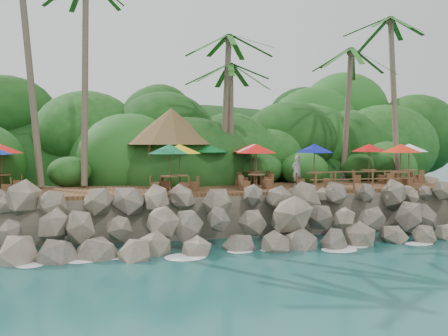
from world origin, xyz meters
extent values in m
plane|color=#19514F|center=(0.00, 0.00, 0.00)|extent=(140.00, 140.00, 0.00)
cube|color=gray|center=(0.00, 16.00, 1.05)|extent=(32.00, 25.20, 2.10)
ellipsoid|color=#143811|center=(0.00, 23.50, 0.00)|extent=(44.80, 28.00, 15.40)
cube|color=brown|center=(0.00, 6.00, 2.20)|extent=(26.00, 5.00, 0.20)
ellipsoid|color=white|center=(-9.00, 0.30, 0.03)|extent=(1.20, 0.80, 0.06)
ellipsoid|color=white|center=(-6.00, 0.30, 0.03)|extent=(1.20, 0.80, 0.06)
ellipsoid|color=white|center=(-3.00, 0.30, 0.03)|extent=(1.20, 0.80, 0.06)
ellipsoid|color=white|center=(0.00, 0.30, 0.03)|extent=(1.20, 0.80, 0.06)
ellipsoid|color=white|center=(3.00, 0.30, 0.03)|extent=(1.20, 0.80, 0.06)
ellipsoid|color=white|center=(6.00, 0.30, 0.03)|extent=(1.20, 0.80, 0.06)
ellipsoid|color=white|center=(9.00, 0.30, 0.03)|extent=(1.20, 0.80, 0.06)
cylinder|color=brown|center=(-10.43, 8.41, 8.58)|extent=(1.63, 1.84, 12.50)
cylinder|color=brown|center=(-7.54, 8.69, 8.50)|extent=(0.50, 2.65, 12.26)
cylinder|color=brown|center=(0.68, 8.65, 6.76)|extent=(0.83, 0.95, 8.93)
ellipsoid|color=#23601E|center=(0.68, 8.65, 11.23)|extent=(6.00, 6.00, 2.40)
cylinder|color=brown|center=(1.05, 8.82, 5.93)|extent=(0.60, 0.59, 7.26)
ellipsoid|color=#23601E|center=(1.05, 8.82, 9.56)|extent=(6.00, 6.00, 2.40)
cylinder|color=brown|center=(12.02, 8.51, 7.73)|extent=(0.60, 1.93, 10.81)
ellipsoid|color=#23601E|center=(12.02, 8.51, 13.17)|extent=(6.00, 6.00, 2.40)
cylinder|color=brown|center=(8.90, 8.93, 6.56)|extent=(0.68, 0.99, 8.53)
ellipsoid|color=#23601E|center=(8.90, 8.93, 10.82)|extent=(6.00, 6.00, 2.40)
cylinder|color=brown|center=(-3.99, 7.74, 3.50)|extent=(0.16, 0.16, 2.40)
cylinder|color=brown|center=(-1.19, 7.74, 3.50)|extent=(0.16, 0.16, 2.40)
cylinder|color=brown|center=(-3.99, 10.54, 3.50)|extent=(0.16, 0.16, 2.40)
cylinder|color=brown|center=(-1.19, 10.54, 3.50)|extent=(0.16, 0.16, 2.40)
cone|color=brown|center=(-2.59, 9.14, 5.80)|extent=(5.55, 5.55, 2.20)
cylinder|color=brown|center=(-11.80, 7.47, 2.70)|extent=(0.09, 0.09, 0.79)
cylinder|color=brown|center=(-11.80, 7.47, 3.10)|extent=(0.90, 0.90, 0.05)
cylinder|color=brown|center=(-11.80, 7.47, 3.48)|extent=(0.05, 0.05, 2.35)
cone|color=red|center=(-11.80, 7.47, 4.49)|extent=(2.24, 2.24, 0.48)
cube|color=brown|center=(-11.07, 7.62, 2.55)|extent=(0.53, 0.53, 0.49)
cylinder|color=brown|center=(-0.52, 7.60, 2.70)|extent=(0.09, 0.09, 0.79)
cylinder|color=brown|center=(-0.52, 7.60, 3.10)|extent=(0.90, 0.90, 0.05)
cylinder|color=brown|center=(-0.52, 7.60, 3.48)|extent=(0.05, 0.05, 2.35)
cone|color=#0C6C2A|center=(-0.52, 7.60, 4.49)|extent=(2.24, 2.24, 0.48)
cube|color=brown|center=(-1.23, 7.36, 2.55)|extent=(0.57, 0.57, 0.49)
cube|color=brown|center=(0.18, 7.84, 2.55)|extent=(0.57, 0.57, 0.49)
cube|color=brown|center=(-11.08, 5.09, 2.55)|extent=(0.55, 0.55, 0.49)
cylinder|color=brown|center=(9.51, 7.14, 2.70)|extent=(0.09, 0.09, 0.79)
cylinder|color=brown|center=(9.51, 7.14, 3.10)|extent=(0.90, 0.90, 0.05)
cylinder|color=brown|center=(9.51, 7.14, 3.48)|extent=(0.05, 0.05, 2.35)
cone|color=#BD0B0E|center=(9.51, 7.14, 4.49)|extent=(2.24, 2.24, 0.48)
cube|color=brown|center=(8.79, 7.34, 2.55)|extent=(0.55, 0.55, 0.49)
cube|color=brown|center=(10.23, 6.94, 2.55)|extent=(0.55, 0.55, 0.49)
cylinder|color=brown|center=(-2.61, 4.82, 2.70)|extent=(0.09, 0.09, 0.79)
cylinder|color=brown|center=(-2.61, 4.82, 3.10)|extent=(0.90, 0.90, 0.05)
cylinder|color=brown|center=(-2.61, 4.82, 3.48)|extent=(0.05, 0.05, 2.35)
cone|color=yellow|center=(-2.61, 4.82, 4.49)|extent=(2.24, 2.24, 0.48)
cube|color=brown|center=(-3.30, 5.10, 2.55)|extent=(0.59, 0.59, 0.49)
cube|color=brown|center=(-1.92, 4.53, 2.55)|extent=(0.59, 0.59, 0.49)
cylinder|color=brown|center=(1.49, 4.69, 2.70)|extent=(0.09, 0.09, 0.79)
cylinder|color=brown|center=(1.49, 4.69, 3.10)|extent=(0.90, 0.90, 0.05)
cylinder|color=brown|center=(1.49, 4.69, 3.48)|extent=(0.05, 0.05, 2.35)
cone|color=red|center=(1.49, 4.69, 4.49)|extent=(2.24, 2.24, 0.48)
cube|color=brown|center=(0.78, 4.47, 2.55)|extent=(0.56, 0.56, 0.49)
cube|color=brown|center=(2.20, 4.92, 2.55)|extent=(0.56, 0.56, 0.49)
cylinder|color=brown|center=(2.00, 7.52, 2.70)|extent=(0.09, 0.09, 0.79)
cylinder|color=brown|center=(2.00, 7.52, 3.10)|extent=(0.90, 0.90, 0.05)
cylinder|color=brown|center=(2.00, 7.52, 3.48)|extent=(0.05, 0.05, 2.35)
cone|color=red|center=(2.00, 7.52, 4.49)|extent=(2.24, 2.24, 0.48)
cube|color=brown|center=(1.26, 7.64, 2.55)|extent=(0.51, 0.51, 0.49)
cube|color=brown|center=(2.74, 7.40, 2.55)|extent=(0.51, 0.51, 0.49)
cylinder|color=brown|center=(5.01, 5.19, 2.70)|extent=(0.09, 0.09, 0.79)
cylinder|color=brown|center=(5.01, 5.19, 3.10)|extent=(0.90, 0.90, 0.05)
cylinder|color=brown|center=(5.01, 5.19, 3.48)|extent=(0.05, 0.05, 2.35)
cone|color=#0C15A7|center=(5.01, 5.19, 4.49)|extent=(2.24, 2.24, 0.48)
cube|color=brown|center=(4.30, 5.42, 2.55)|extent=(0.56, 0.56, 0.49)
cube|color=brown|center=(5.72, 4.97, 2.55)|extent=(0.56, 0.56, 0.49)
cylinder|color=brown|center=(10.05, 4.59, 2.70)|extent=(0.09, 0.09, 0.79)
cylinder|color=brown|center=(10.05, 4.59, 3.10)|extent=(0.90, 0.90, 0.05)
cylinder|color=brown|center=(10.05, 4.59, 3.48)|extent=(0.05, 0.05, 2.35)
cone|color=red|center=(10.05, 4.59, 4.49)|extent=(2.24, 2.24, 0.48)
cube|color=brown|center=(9.37, 4.28, 2.55)|extent=(0.60, 0.60, 0.49)
cube|color=brown|center=(10.73, 4.91, 2.55)|extent=(0.60, 0.60, 0.49)
cylinder|color=brown|center=(-3.16, 4.53, 2.70)|extent=(0.09, 0.09, 0.79)
cylinder|color=brown|center=(-3.16, 4.53, 3.10)|extent=(0.90, 0.90, 0.05)
cylinder|color=brown|center=(-3.16, 4.53, 3.48)|extent=(0.05, 0.05, 2.35)
cone|color=#0B6A3A|center=(-3.16, 4.53, 4.49)|extent=(2.24, 2.24, 0.48)
cube|color=brown|center=(-3.90, 4.68, 2.55)|extent=(0.53, 0.53, 0.49)
cube|color=brown|center=(-2.43, 4.39, 2.55)|extent=(0.53, 0.53, 0.49)
cylinder|color=brown|center=(2.06, 7.05, 2.70)|extent=(0.09, 0.09, 0.79)
cylinder|color=brown|center=(2.06, 7.05, 3.10)|extent=(0.90, 0.90, 0.05)
cylinder|color=brown|center=(2.06, 7.05, 3.48)|extent=(0.05, 0.05, 2.35)
cone|color=white|center=(2.06, 7.05, 4.49)|extent=(2.24, 2.24, 0.48)
cube|color=brown|center=(1.33, 6.88, 2.55)|extent=(0.54, 0.54, 0.49)
cube|color=brown|center=(2.78, 7.22, 2.55)|extent=(0.54, 0.54, 0.49)
cylinder|color=brown|center=(11.80, 6.40, 2.70)|extent=(0.09, 0.09, 0.79)
cylinder|color=brown|center=(11.80, 6.40, 3.10)|extent=(0.90, 0.90, 0.05)
cylinder|color=brown|center=(11.80, 6.40, 3.48)|extent=(0.05, 0.05, 2.35)
cone|color=white|center=(11.80, 6.40, 4.49)|extent=(2.24, 2.24, 0.48)
cube|color=brown|center=(11.05, 6.35, 2.55)|extent=(0.48, 0.48, 0.49)
cube|color=brown|center=(12.55, 6.45, 2.55)|extent=(0.48, 0.48, 0.49)
cylinder|color=brown|center=(4.45, 3.65, 2.80)|extent=(0.10, 0.10, 1.00)
cylinder|color=brown|center=(5.55, 3.65, 2.80)|extent=(0.10, 0.10, 1.00)
cylinder|color=brown|center=(6.65, 3.65, 2.80)|extent=(0.10, 0.10, 1.00)
cylinder|color=brown|center=(7.75, 3.65, 2.80)|extent=(0.10, 0.10, 1.00)
cylinder|color=brown|center=(8.85, 3.65, 2.80)|extent=(0.10, 0.10, 1.00)
cylinder|color=brown|center=(9.95, 3.65, 2.80)|extent=(0.10, 0.10, 1.00)
cube|color=brown|center=(7.20, 3.65, 3.25)|extent=(6.10, 0.06, 0.06)
cube|color=brown|center=(7.20, 3.65, 2.85)|extent=(6.10, 0.06, 0.06)
imported|color=silver|center=(4.28, 5.95, 3.18)|extent=(0.75, 0.61, 1.77)
camera|label=1|loc=(-5.58, -19.32, 4.87)|focal=37.52mm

